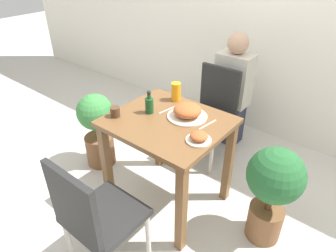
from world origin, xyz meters
name	(u,v)px	position (x,y,z in m)	size (l,w,h in m)	color
ground_plane	(168,198)	(0.00, 0.00, 0.00)	(16.00, 16.00, 0.00)	beige
wall_back	(267,11)	(0.00, 1.54, 1.30)	(8.00, 0.05, 2.60)	white
dining_table	(168,137)	(0.00, 0.00, 0.63)	(0.83, 0.73, 0.78)	brown
chair_near	(94,215)	(0.06, -0.77, 0.51)	(0.42, 0.42, 0.90)	black
chair_far	(212,110)	(-0.08, 0.77, 0.51)	(0.42, 0.42, 0.90)	black
food_plate	(187,112)	(0.08, 0.12, 0.83)	(0.29, 0.29, 0.10)	beige
side_plate	(199,137)	(0.32, -0.08, 0.81)	(0.17, 0.17, 0.06)	beige
drink_cup	(115,112)	(-0.34, -0.20, 0.82)	(0.07, 0.07, 0.07)	#4C331E
juice_glass	(176,92)	(-0.15, 0.29, 0.85)	(0.08, 0.08, 0.15)	orange
sauce_bottle	(149,105)	(-0.18, 0.00, 0.85)	(0.06, 0.06, 0.18)	#194C23
fork_utensil	(168,109)	(-0.10, 0.12, 0.78)	(0.04, 0.19, 0.00)	silver
spoon_utensil	(208,125)	(0.26, 0.12, 0.78)	(0.03, 0.18, 0.00)	silver
potted_plant_left	(97,127)	(-0.83, -0.02, 0.41)	(0.33, 0.33, 0.73)	brown
potted_plant_right	(273,187)	(0.78, 0.16, 0.47)	(0.38, 0.38, 0.77)	brown
person_figure	(232,91)	(-0.06, 1.11, 0.58)	(0.34, 0.22, 1.17)	#2D3347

